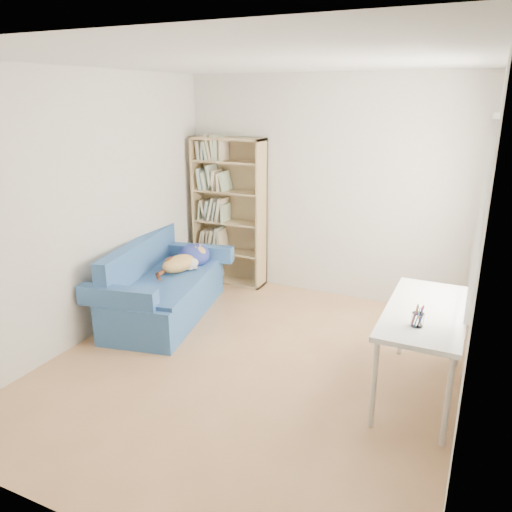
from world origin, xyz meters
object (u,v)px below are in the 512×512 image
at_px(sofa, 165,287).
at_px(desk, 426,317).
at_px(bookshelf, 229,218).
at_px(pen_cup, 418,318).

xyz_separation_m(sofa, desk, (2.79, -0.41, 0.36)).
height_order(sofa, bookshelf, bookshelf).
xyz_separation_m(bookshelf, desk, (2.62, -1.64, -0.18)).
height_order(sofa, pen_cup, pen_cup).
bearing_deg(pen_cup, bookshelf, 142.74).
bearing_deg(desk, sofa, 171.56).
distance_m(desk, pen_cup, 0.36).
height_order(bookshelf, pen_cup, bookshelf).
relative_size(bookshelf, desk, 1.42).
xyz_separation_m(bookshelf, pen_cup, (2.60, -1.98, -0.05)).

